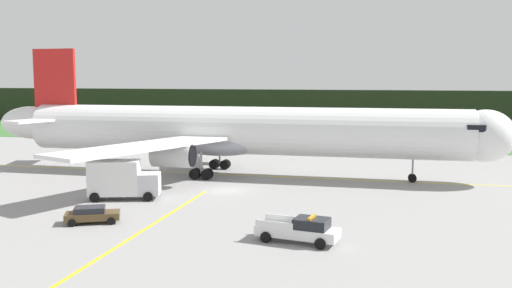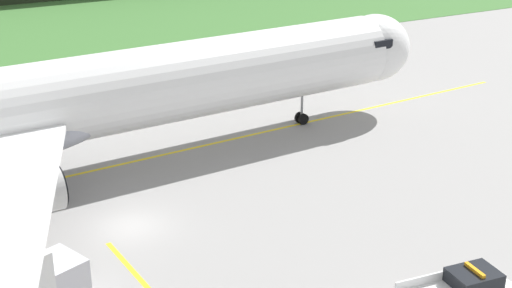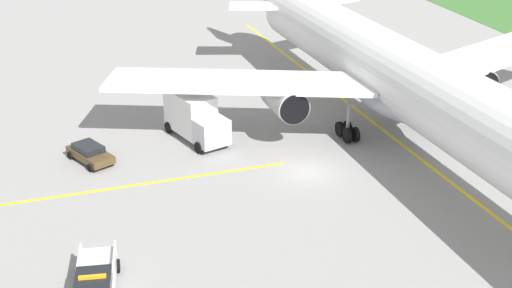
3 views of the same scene
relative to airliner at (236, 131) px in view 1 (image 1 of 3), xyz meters
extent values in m
plane|color=gray|center=(1.91, -8.76, -5.16)|extent=(320.00, 320.00, 0.00)
cube|color=#3C6E31|center=(1.91, 45.68, -5.14)|extent=(320.00, 36.48, 0.04)
cube|color=black|center=(1.91, 65.92, -0.78)|extent=(288.00, 4.44, 8.75)
cube|color=yellow|center=(0.49, 0.03, -5.15)|extent=(82.02, 5.36, 0.01)
cube|color=yellow|center=(0.97, -23.47, -5.15)|extent=(1.96, 26.90, 0.01)
cylinder|color=silver|center=(0.49, 0.03, 0.13)|extent=(51.59, 8.69, 5.54)
ellipsoid|color=silver|center=(27.22, 1.68, 0.13)|extent=(6.42, 5.90, 5.54)
ellipsoid|color=silver|center=(-26.79, -1.65, 0.54)|extent=(9.10, 4.69, 4.15)
ellipsoid|color=#A6A9B8|center=(-2.07, -0.13, -1.40)|extent=(11.69, 6.50, 3.04)
cube|color=black|center=(25.92, 1.60, 1.10)|extent=(2.12, 5.36, 0.70)
cube|color=silver|center=(-6.99, 11.11, -0.57)|extent=(13.65, 21.02, 0.35)
cylinder|color=#B4B4B4|center=(-5.01, 8.16, -1.79)|extent=(4.42, 2.80, 2.54)
cylinder|color=black|center=(-2.83, 8.29, -1.79)|extent=(0.26, 2.34, 2.34)
cube|color=silver|center=(-5.57, -11.89, -0.57)|extent=(11.51, 21.40, 0.35)
cylinder|color=#B4B4B4|center=(-3.97, -8.71, -1.79)|extent=(4.42, 2.80, 2.54)
cylinder|color=black|center=(-1.79, -8.58, -1.79)|extent=(0.26, 2.34, 2.34)
cube|color=red|center=(-23.44, -1.45, 5.52)|extent=(5.67, 0.79, 8.58)
cube|color=silver|center=(-24.16, 2.11, 1.10)|extent=(5.46, 7.49, 0.28)
cube|color=silver|center=(-23.72, -5.07, 1.10)|extent=(4.78, 7.38, 0.28)
cylinder|color=gray|center=(19.97, 1.23, -3.45)|extent=(0.20, 0.20, 2.51)
cylinder|color=black|center=(19.95, 1.49, -4.71)|extent=(0.91, 0.28, 0.90)
cylinder|color=black|center=(19.98, 0.97, -4.71)|extent=(0.91, 0.28, 0.90)
cylinder|color=gray|center=(-3.29, 3.40, -3.30)|extent=(0.28, 0.28, 2.51)
cylinder|color=black|center=(-2.57, 3.10, -4.56)|extent=(1.22, 0.37, 1.20)
cylinder|color=black|center=(-2.61, 3.79, -4.56)|extent=(1.22, 0.37, 1.20)
cylinder|color=black|center=(-3.97, 3.01, -4.56)|extent=(1.22, 0.37, 1.20)
cylinder|color=black|center=(-4.01, 3.71, -4.56)|extent=(1.22, 0.37, 1.20)
cylinder|color=gray|center=(-2.85, -3.78, -3.30)|extent=(0.28, 0.28, 2.51)
cylinder|color=black|center=(-2.17, -3.39, -4.56)|extent=(1.22, 0.37, 1.20)
cylinder|color=black|center=(-2.13, -4.09, -4.56)|extent=(1.22, 0.37, 1.20)
cylinder|color=black|center=(-3.57, -3.48, -4.56)|extent=(1.22, 0.37, 1.20)
cylinder|color=black|center=(-3.53, -4.17, -4.56)|extent=(1.22, 0.37, 1.20)
cube|color=silver|center=(12.66, -24.03, -4.43)|extent=(5.90, 2.57, 0.70)
cube|color=black|center=(13.69, -24.14, -3.73)|extent=(2.47, 2.03, 0.70)
cube|color=silver|center=(11.40, -22.96, -3.85)|extent=(2.74, 0.41, 0.45)
cube|color=silver|center=(11.20, -24.79, -3.85)|extent=(2.74, 0.41, 0.45)
cube|color=orange|center=(13.69, -24.14, -3.30)|extent=(0.35, 1.37, 0.16)
cylinder|color=black|center=(14.71, -23.26, -4.78)|extent=(0.78, 0.32, 0.76)
cylinder|color=black|center=(14.49, -25.23, -4.78)|extent=(0.78, 0.32, 0.76)
cylinder|color=black|center=(10.84, -22.82, -4.78)|extent=(0.78, 0.32, 0.76)
cylinder|color=black|center=(10.62, -24.80, -4.78)|extent=(0.78, 0.32, 0.76)
cube|color=silver|center=(-3.61, -14.60, -3.71)|extent=(2.60, 2.90, 2.00)
cube|color=silver|center=(-6.66, -15.71, -3.09)|extent=(5.14, 3.82, 3.23)
cylinder|color=#99999E|center=(-5.80, -15.40, -4.80)|extent=(0.76, 0.36, 1.04)
cylinder|color=#99999E|center=(-7.52, -16.02, -4.80)|extent=(0.76, 0.36, 1.04)
cylinder|color=black|center=(-4.02, -13.47, -4.71)|extent=(0.93, 0.55, 0.90)
cylinder|color=black|center=(-3.20, -15.73, -4.71)|extent=(0.93, 0.55, 0.90)
cylinder|color=black|center=(-8.58, -15.13, -4.71)|extent=(0.93, 0.55, 0.90)
cylinder|color=black|center=(-7.76, -17.39, -4.71)|extent=(0.93, 0.55, 0.90)
cube|color=#4D3B21|center=(-3.80, -23.72, -4.58)|extent=(4.48, 3.50, 0.55)
cube|color=black|center=(-3.98, -23.81, -4.08)|extent=(2.77, 2.46, 0.45)
cylinder|color=black|center=(-2.95, -22.24, -4.86)|extent=(0.61, 0.44, 0.60)
cylinder|color=black|center=(-2.09, -23.83, -4.86)|extent=(0.61, 0.44, 0.60)
cylinder|color=black|center=(-5.50, -23.60, -4.86)|extent=(0.61, 0.44, 0.60)
cylinder|color=black|center=(-4.65, -25.20, -4.86)|extent=(0.61, 0.44, 0.60)
camera|label=1|loc=(20.50, -60.07, 6.06)|focal=38.33mm
camera|label=2|loc=(-9.70, -45.15, 14.97)|focal=50.87mm
camera|label=3|loc=(42.19, -23.32, 16.29)|focal=46.63mm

